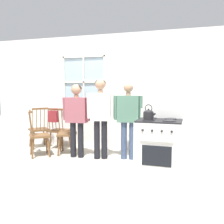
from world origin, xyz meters
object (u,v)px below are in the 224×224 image
object	(u,v)px
person_adult_right	(128,113)
handbag	(53,116)
chair_near_wall	(68,134)
person_elderly_left	(77,113)
chair_near_stove	(38,135)
potted_plant	(92,106)
person_teen_center	(100,110)
stove	(159,147)
chair_by_window	(59,131)
kettle	(149,114)
chair_center_cluster	(39,129)

from	to	relation	value
person_adult_right	handbag	size ratio (longest dim) A/B	5.07
chair_near_wall	handbag	xyz separation A→B (m)	(-0.42, 0.10, 0.37)
chair_near_wall	person_elderly_left	world-z (taller)	person_elderly_left
chair_near_stove	potted_plant	size ratio (longest dim) A/B	4.23
person_teen_center	stove	bearing A→B (deg)	-41.89
stove	potted_plant	world-z (taller)	potted_plant
person_teen_center	person_adult_right	xyz separation A→B (m)	(0.54, 0.15, -0.06)
chair_by_window	person_adult_right	bearing A→B (deg)	173.49
stove	kettle	xyz separation A→B (m)	(-0.17, -0.13, 0.55)
kettle	chair_near_wall	bearing A→B (deg)	155.87
person_teen_center	potted_plant	xyz separation A→B (m)	(-0.51, 0.80, 0.02)
chair_near_wall	stove	world-z (taller)	stove
chair_near_wall	person_adult_right	bearing A→B (deg)	68.71
chair_near_wall	potted_plant	distance (m)	0.93
person_elderly_left	potted_plant	xyz separation A→B (m)	(0.01, 0.84, 0.09)
chair_near_wall	chair_center_cluster	xyz separation A→B (m)	(-0.96, 0.33, 0.00)
chair_near_wall	potted_plant	bearing A→B (deg)	133.26
person_adult_right	handbag	distance (m)	1.78
person_elderly_left	potted_plant	size ratio (longest dim) A/B	6.55
person_teen_center	person_adult_right	bearing A→B (deg)	-1.98
person_teen_center	potted_plant	bearing A→B (deg)	105.53
person_elderly_left	person_adult_right	xyz separation A→B (m)	(1.06, 0.19, 0.01)
handbag	chair_near_wall	bearing A→B (deg)	-12.86
chair_near_stove	stove	xyz separation A→B (m)	(2.59, -0.36, 0.03)
potted_plant	person_teen_center	bearing A→B (deg)	-57.52
stove	handbag	xyz separation A→B (m)	(-2.50, 0.82, 0.34)
chair_by_window	handbag	world-z (taller)	same
chair_by_window	chair_center_cluster	size ratio (longest dim) A/B	1.00
person_teen_center	kettle	distance (m)	1.31
potted_plant	handbag	xyz separation A→B (m)	(-0.73, -0.56, -0.21)
chair_by_window	person_teen_center	bearing A→B (deg)	162.88
chair_near_stove	person_elderly_left	size ratio (longest dim) A/B	0.65
chair_center_cluster	person_elderly_left	size ratio (longest dim) A/B	0.65
chair_center_cluster	handbag	distance (m)	0.69
chair_center_cluster	chair_near_stove	size ratio (longest dim) A/B	1.00
chair_by_window	person_adult_right	distance (m)	1.86
chair_near_wall	person_elderly_left	distance (m)	0.60
chair_near_wall	person_elderly_left	size ratio (longest dim) A/B	0.65
stove	kettle	distance (m)	0.59
person_elderly_left	person_adult_right	distance (m)	1.07
kettle	handbag	size ratio (longest dim) A/B	0.80
person_elderly_left	kettle	bearing A→B (deg)	-27.22
chair_near_stove	person_teen_center	world-z (taller)	person_teen_center
person_adult_right	stove	xyz separation A→B (m)	(0.72, -0.73, -0.47)
person_teen_center	kettle	world-z (taller)	person_teen_center
person_elderly_left	chair_near_stove	bearing A→B (deg)	-171.70
chair_by_window	person_teen_center	world-z (taller)	person_teen_center
chair_by_window	handbag	size ratio (longest dim) A/B	3.22
person_teen_center	handbag	xyz separation A→B (m)	(-1.23, 0.23, -0.18)
chair_near_stove	person_teen_center	size ratio (longest dim) A/B	0.61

